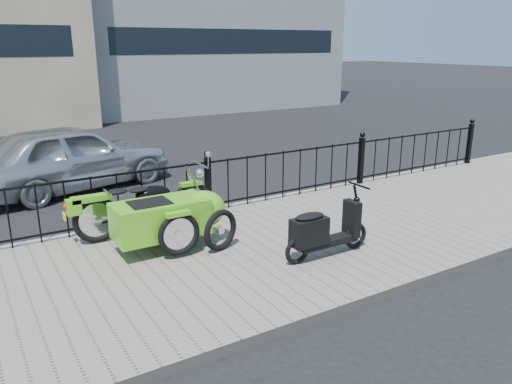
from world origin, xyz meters
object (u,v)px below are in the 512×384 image
sedan_car (71,157)px  motorcycle_sidecar (169,213)px  spare_tire (221,230)px  scooter (322,232)px

sedan_car → motorcycle_sidecar: bearing=172.1°
motorcycle_sidecar → spare_tire: 0.80m
scooter → spare_tire: (-1.07, 0.93, -0.07)m
scooter → sedan_car: sedan_car is taller
motorcycle_sidecar → sedan_car: bearing=96.5°
spare_tire → motorcycle_sidecar: bearing=131.6°
sedan_car → scooter: bearing=-174.4°
spare_tire → sedan_car: size_ratio=0.15×
spare_tire → scooter: bearing=-41.0°
motorcycle_sidecar → spare_tire: bearing=-48.4°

